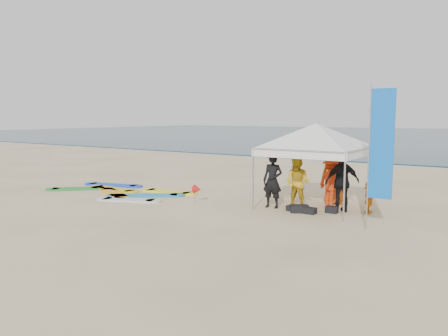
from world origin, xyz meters
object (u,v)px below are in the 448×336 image
person_black_b (342,182)px  surfboard_spread (122,192)px  person_black_a (273,181)px  feather_flag (380,146)px  person_seated (369,197)px  canopy_tent (316,124)px  person_orange_b (335,176)px  marker_pennant (198,189)px  person_orange_a (332,182)px  person_yellow (298,183)px

person_black_b → surfboard_spread: (-8.16, -1.32, -0.89)m
person_black_a → feather_flag: size_ratio=0.47×
person_black_a → feather_flag: bearing=-23.0°
person_black_a → person_seated: size_ratio=1.80×
person_black_b → canopy_tent: 2.02m
person_orange_b → canopy_tent: size_ratio=0.46×
marker_pennant → surfboard_spread: (-3.75, 0.16, -0.46)m
person_black_a → person_black_b: 2.15m
person_orange_a → person_orange_b: size_ratio=0.88×
person_orange_a → canopy_tent: (-0.45, -0.33, 1.86)m
person_black_a → person_black_b: person_black_b is taller
feather_flag → person_black_a: bearing=162.9°
person_orange_b → marker_pennant: size_ratio=2.96×
person_black_a → person_orange_a: person_black_a is taller
person_black_a → surfboard_spread: size_ratio=0.33×
surfboard_spread → person_orange_a: bearing=13.7°
person_orange_b → feather_flag: 3.68m
person_black_b → person_black_a: bearing=-25.7°
canopy_tent → surfboard_spread: 7.81m
feather_flag → surfboard_spread: size_ratio=0.69×
person_orange_a → person_black_b: size_ratio=0.89×
feather_flag → person_black_b: bearing=131.5°
person_yellow → canopy_tent: bearing=57.6°
person_black_b → surfboard_spread: 8.31m
surfboard_spread → feather_flag: bearing=-2.3°
person_black_a → person_yellow: size_ratio=1.05×
person_seated → feather_flag: feather_flag is taller
person_yellow → canopy_tent: size_ratio=0.41×
person_seated → person_orange_a: bearing=75.0°
person_black_b → surfboard_spread: person_black_b is taller
person_black_a → surfboard_spread: (-6.09, -0.72, -0.84)m
person_black_a → surfboard_spread: bearing=-179.1°
surfboard_spread → person_yellow: bearing=8.2°
person_orange_b → marker_pennant: bearing=4.3°
person_black_b → person_orange_a: bearing=-87.8°
person_orange_a → marker_pennant: (-3.88, -2.02, -0.33)m
surfboard_spread → person_orange_b: bearing=17.4°
person_orange_b → person_orange_a: bearing=70.0°
canopy_tent → person_orange_b: bearing=66.6°
person_black_a → person_yellow: (0.75, 0.27, -0.04)m
person_orange_b → person_yellow: bearing=33.4°
person_black_b → feather_flag: 2.60m
person_black_a → person_orange_a: (1.54, 1.14, -0.05)m
person_orange_b → canopy_tent: bearing=37.2°
person_black_a → marker_pennant: person_black_a is taller
person_orange_a → person_yellow: bearing=77.1°
person_seated → person_orange_b: bearing=56.6°
person_orange_a → person_seated: size_ratio=1.71×
person_black_a → canopy_tent: bearing=30.7°
person_black_b → feather_flag: feather_flag is taller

